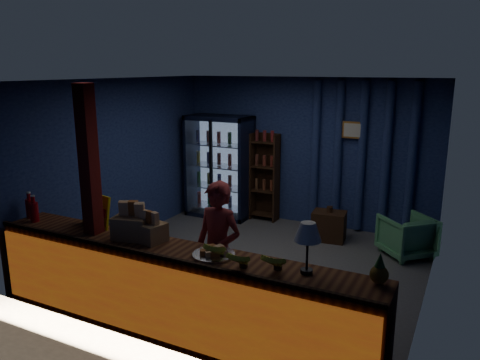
{
  "coord_description": "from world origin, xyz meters",
  "views": [
    {
      "loc": [
        2.66,
        -5.58,
        2.76
      ],
      "look_at": [
        -0.08,
        -0.2,
        1.3
      ],
      "focal_mm": 35.0,
      "sensor_mm": 36.0,
      "label": 1
    }
  ],
  "objects_px": {
    "green_chair": "(407,236)",
    "table_lamp": "(308,234)",
    "pastry_tray": "(214,253)",
    "shopkeeper": "(218,250)"
  },
  "relations": [
    {
      "from": "green_chair",
      "to": "pastry_tray",
      "type": "height_order",
      "value": "pastry_tray"
    },
    {
      "from": "pastry_tray",
      "to": "table_lamp",
      "type": "height_order",
      "value": "table_lamp"
    },
    {
      "from": "green_chair",
      "to": "table_lamp",
      "type": "height_order",
      "value": "table_lamp"
    },
    {
      "from": "shopkeeper",
      "to": "table_lamp",
      "type": "height_order",
      "value": "shopkeeper"
    },
    {
      "from": "pastry_tray",
      "to": "table_lamp",
      "type": "relative_size",
      "value": 0.89
    },
    {
      "from": "green_chair",
      "to": "table_lamp",
      "type": "relative_size",
      "value": 1.42
    },
    {
      "from": "shopkeeper",
      "to": "pastry_tray",
      "type": "height_order",
      "value": "shopkeeper"
    },
    {
      "from": "green_chair",
      "to": "pastry_tray",
      "type": "bearing_deg",
      "value": 22.33
    },
    {
      "from": "shopkeeper",
      "to": "table_lamp",
      "type": "relative_size",
      "value": 3.24
    },
    {
      "from": "pastry_tray",
      "to": "table_lamp",
      "type": "xyz_separation_m",
      "value": [
        0.95,
        0.03,
        0.35
      ]
    }
  ]
}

